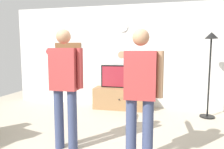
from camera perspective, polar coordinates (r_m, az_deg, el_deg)
name	(u,v)px	position (r m, az deg, el deg)	size (l,w,h in m)	color
back_wall	(127,56)	(5.41, 4.20, 5.19)	(6.40, 0.10, 2.70)	silver
tv_stand	(121,98)	(5.21, 2.54, -6.83)	(1.39, 0.52, 0.54)	#997047
television	(121,77)	(5.16, 2.65, -0.60)	(1.06, 0.07, 0.58)	black
wall_clock	(123,27)	(5.40, 3.16, 13.43)	(0.25, 0.25, 0.03)	white
framed_picture	(68,51)	(5.82, -12.49, 6.57)	(0.77, 0.04, 0.46)	brown
floor_lamp	(210,57)	(4.87, 26.33, 4.48)	(0.32, 0.32, 1.90)	black
person_standing_nearer_lamp	(65,82)	(3.03, -13.28, -2.23)	(0.58, 0.78, 1.79)	#384266
person_standing_nearer_couch	(140,90)	(2.56, 8.03, -4.34)	(0.57, 0.78, 1.75)	#384266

